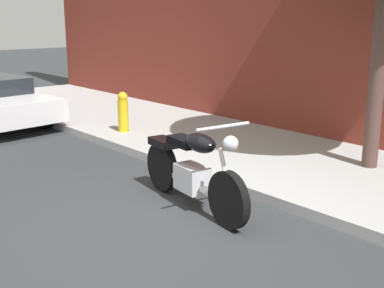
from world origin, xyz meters
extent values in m
plane|color=#303335|center=(0.00, 0.00, 0.00)|extent=(60.00, 60.00, 0.00)
cube|color=#AAAAAA|center=(0.00, 2.97, 0.07)|extent=(21.09, 3.07, 0.14)
cylinder|color=black|center=(0.58, 0.57, 0.33)|extent=(0.67, 0.20, 0.66)
cylinder|color=black|center=(-0.89, 0.79, 0.33)|extent=(0.67, 0.20, 0.66)
cube|color=silver|center=(-0.16, 0.68, 0.38)|extent=(0.48, 0.34, 0.32)
cube|color=silver|center=(-0.16, 0.68, 0.31)|extent=(1.34, 0.28, 0.06)
ellipsoid|color=black|center=(0.02, 0.66, 0.86)|extent=(0.55, 0.33, 0.22)
cube|color=black|center=(-0.34, 0.71, 0.80)|extent=(0.51, 0.31, 0.10)
cube|color=black|center=(-0.84, 0.78, 0.68)|extent=(0.47, 0.30, 0.10)
cylinder|color=silver|center=(0.52, 0.58, 0.61)|extent=(0.28, 0.09, 0.58)
cylinder|color=silver|center=(0.46, 0.59, 1.14)|extent=(0.14, 0.70, 0.04)
sphere|color=silver|center=(0.60, 0.57, 0.98)|extent=(0.17, 0.17, 0.17)
cylinder|color=silver|center=(-0.38, 0.88, 0.28)|extent=(0.80, 0.21, 0.09)
cylinder|color=black|center=(-5.61, 1.31, 0.32)|extent=(0.66, 0.27, 0.64)
cylinder|color=#503832|center=(0.61, 3.50, 1.63)|extent=(0.22, 0.22, 3.26)
cylinder|color=gold|center=(-3.72, 2.06, 0.38)|extent=(0.20, 0.20, 0.75)
sphere|color=gold|center=(-3.72, 2.06, 0.81)|extent=(0.19, 0.19, 0.19)
camera|label=1|loc=(4.24, -3.18, 2.32)|focal=47.09mm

